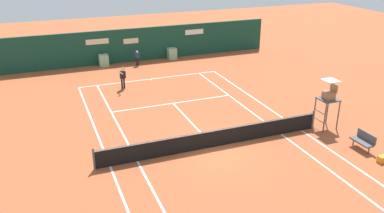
{
  "coord_description": "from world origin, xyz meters",
  "views": [
    {
      "loc": [
        -7.75,
        -16.64,
        9.75
      ],
      "look_at": [
        0.23,
        3.63,
        0.8
      ],
      "focal_mm": 37.96,
      "sensor_mm": 36.0,
      "label": 1
    }
  ],
  "objects": [
    {
      "name": "ground_plane",
      "position": [
        -0.0,
        0.58,
        0.0
      ],
      "size": [
        80.0,
        80.0,
        0.01
      ],
      "color": "#A8512D"
    },
    {
      "name": "sponsor_back_wall",
      "position": [
        0.02,
        16.97,
        1.38
      ],
      "size": [
        25.0,
        1.02,
        2.85
      ],
      "color": "#144233",
      "rests_on": "ground_plane"
    },
    {
      "name": "ball_kid_right_post",
      "position": [
        0.01,
        15.55,
        0.74
      ],
      "size": [
        0.42,
        0.21,
        1.28
      ],
      "rotation": [
        0.0,
        0.0,
        2.95
      ],
      "color": "black",
      "rests_on": "ground_plane"
    },
    {
      "name": "player_bench",
      "position": [
        6.86,
        -2.94,
        0.51
      ],
      "size": [
        0.54,
        1.23,
        0.88
      ],
      "rotation": [
        0.0,
        0.0,
        1.57
      ],
      "color": "#38383D",
      "rests_on": "ground_plane"
    },
    {
      "name": "tennis_ball_mid_court",
      "position": [
        -2.29,
        9.21,
        0.03
      ],
      "size": [
        0.07,
        0.07,
        0.07
      ],
      "primitive_type": "sphere",
      "color": "#CCE033",
      "rests_on": "ground_plane"
    },
    {
      "name": "tennis_ball_near_service_line",
      "position": [
        -0.15,
        5.41,
        0.03
      ],
      "size": [
        0.07,
        0.07,
        0.07
      ],
      "primitive_type": "sphere",
      "color": "#CCE033",
      "rests_on": "ground_plane"
    },
    {
      "name": "tennis_net",
      "position": [
        0.0,
        0.0,
        0.51
      ],
      "size": [
        12.1,
        0.1,
        1.07
      ],
      "color": "#4C4C51",
      "rests_on": "ground_plane"
    },
    {
      "name": "umpire_chair",
      "position": [
        6.78,
        -0.13,
        1.81
      ],
      "size": [
        1.0,
        1.0,
        2.79
      ],
      "rotation": [
        0.0,
        0.0,
        1.57
      ],
      "color": "#47474C",
      "rests_on": "ground_plane"
    },
    {
      "name": "player_on_baseline",
      "position": [
        -2.37,
        10.32,
        0.92
      ],
      "size": [
        0.49,
        0.74,
        1.76
      ],
      "rotation": [
        0.0,
        0.0,
        3.41
      ],
      "color": "black",
      "rests_on": "ground_plane"
    }
  ]
}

